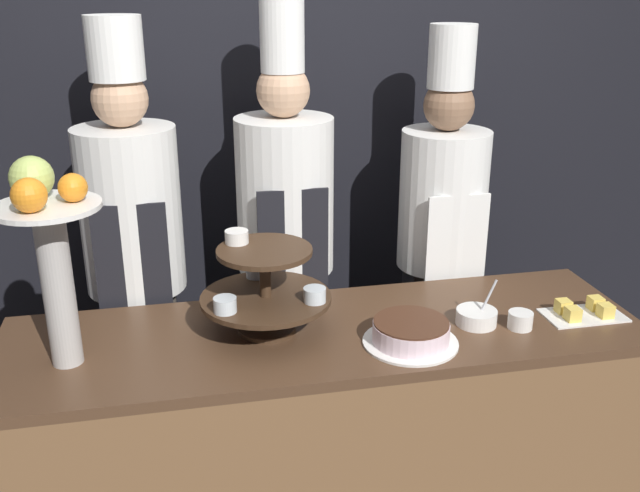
{
  "coord_description": "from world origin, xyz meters",
  "views": [
    {
      "loc": [
        -0.44,
        -1.68,
        1.95
      ],
      "look_at": [
        0.0,
        0.41,
        1.15
      ],
      "focal_mm": 40.0,
      "sensor_mm": 36.0,
      "label": 1
    }
  ],
  "objects": [
    {
      "name": "chef_center_left",
      "position": [
        -0.05,
        0.82,
        1.04
      ],
      "size": [
        0.36,
        0.36,
        1.93
      ],
      "color": "black",
      "rests_on": "ground_plane"
    },
    {
      "name": "cup_white",
      "position": [
        0.61,
        0.19,
        0.93
      ],
      "size": [
        0.08,
        0.08,
        0.05
      ],
      "color": "white",
      "rests_on": "buffet_counter"
    },
    {
      "name": "wall_back",
      "position": [
        0.0,
        1.18,
        1.4
      ],
      "size": [
        10.0,
        0.06,
        2.8
      ],
      "color": "black",
      "rests_on": "ground_plane"
    },
    {
      "name": "cake_round",
      "position": [
        0.23,
        0.17,
        0.94
      ],
      "size": [
        0.29,
        0.29,
        0.08
      ],
      "color": "white",
      "rests_on": "buffet_counter"
    },
    {
      "name": "chef_center_right",
      "position": [
        0.58,
        0.82,
        1.0
      ],
      "size": [
        0.34,
        0.34,
        1.8
      ],
      "color": "#28282D",
      "rests_on": "ground_plane"
    },
    {
      "name": "chef_left",
      "position": [
        -0.6,
        0.82,
        1.03
      ],
      "size": [
        0.36,
        0.36,
        1.84
      ],
      "color": "#38332D",
      "rests_on": "ground_plane"
    },
    {
      "name": "cake_square_tray",
      "position": [
        0.86,
        0.23,
        0.92
      ],
      "size": [
        0.26,
        0.15,
        0.05
      ],
      "color": "white",
      "rests_on": "buffet_counter"
    },
    {
      "name": "serving_bowl_near",
      "position": [
        0.48,
        0.25,
        0.93
      ],
      "size": [
        0.13,
        0.13,
        0.15
      ],
      "color": "white",
      "rests_on": "buffet_counter"
    },
    {
      "name": "fruit_pedestal",
      "position": [
        -0.79,
        0.27,
        1.29
      ],
      "size": [
        0.29,
        0.29,
        0.6
      ],
      "color": "#B2ADA8",
      "rests_on": "buffet_counter"
    },
    {
      "name": "tiered_stand",
      "position": [
        -0.19,
        0.35,
        1.05
      ],
      "size": [
        0.41,
        0.41,
        0.32
      ],
      "color": "#3D2819",
      "rests_on": "buffet_counter"
    },
    {
      "name": "buffet_counter",
      "position": [
        0.0,
        0.31,
        0.45
      ],
      "size": [
        2.05,
        0.62,
        0.9
      ],
      "color": "brown",
      "rests_on": "ground_plane"
    }
  ]
}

